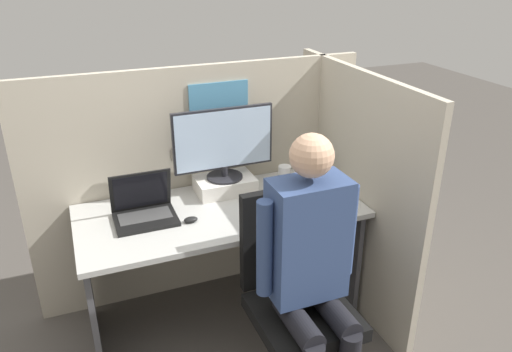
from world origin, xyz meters
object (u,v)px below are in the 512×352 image
(monitor, at_px, (224,142))
(laptop, at_px, (144,210))
(coffee_mug, at_px, (285,174))
(stapler, at_px, (315,177))
(carrot_toy, at_px, (274,217))
(paper_box, at_px, (225,185))
(office_chair, at_px, (295,291))
(person, at_px, (312,262))

(monitor, relative_size, laptop, 1.82)
(laptop, distance_m, coffee_mug, 0.90)
(stapler, bearing_deg, carrot_toy, -140.04)
(paper_box, distance_m, monitor, 0.26)
(office_chair, xyz_separation_m, coffee_mug, (0.29, 0.76, 0.26))
(carrot_toy, bearing_deg, laptop, 155.75)
(laptop, relative_size, carrot_toy, 2.43)
(office_chair, distance_m, person, 0.31)
(person, bearing_deg, paper_box, 95.99)
(paper_box, distance_m, laptop, 0.52)
(stapler, distance_m, coffee_mug, 0.19)
(stapler, relative_size, office_chair, 0.15)
(paper_box, height_order, office_chair, office_chair)
(paper_box, distance_m, carrot_toy, 0.45)
(monitor, height_order, person, person)
(person, height_order, coffee_mug, person)
(laptop, bearing_deg, person, -52.12)
(stapler, relative_size, person, 0.11)
(stapler, bearing_deg, office_chair, -123.77)
(laptop, xyz_separation_m, carrot_toy, (0.63, -0.28, -0.02))
(laptop, xyz_separation_m, person, (0.59, -0.76, 0.01))
(monitor, distance_m, office_chair, 0.93)
(laptop, bearing_deg, coffee_mug, 9.86)
(stapler, bearing_deg, monitor, 172.46)
(carrot_toy, bearing_deg, person, -93.68)
(carrot_toy, height_order, office_chair, office_chair)
(person, bearing_deg, office_chair, 89.49)
(coffee_mug, bearing_deg, office_chair, -110.63)
(carrot_toy, relative_size, coffee_mug, 1.31)
(paper_box, height_order, stapler, paper_box)
(paper_box, xyz_separation_m, stapler, (0.56, -0.07, -0.02))
(monitor, bearing_deg, office_chair, -82.74)
(paper_box, bearing_deg, monitor, 90.00)
(laptop, height_order, coffee_mug, laptop)
(monitor, distance_m, stapler, 0.63)
(stapler, distance_m, person, 0.97)
(paper_box, xyz_separation_m, person, (0.10, -0.92, 0.02))
(stapler, bearing_deg, person, -118.78)
(laptop, relative_size, person, 0.24)
(carrot_toy, distance_m, coffee_mug, 0.51)
(paper_box, bearing_deg, stapler, -7.26)
(office_chair, bearing_deg, stapler, 56.23)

